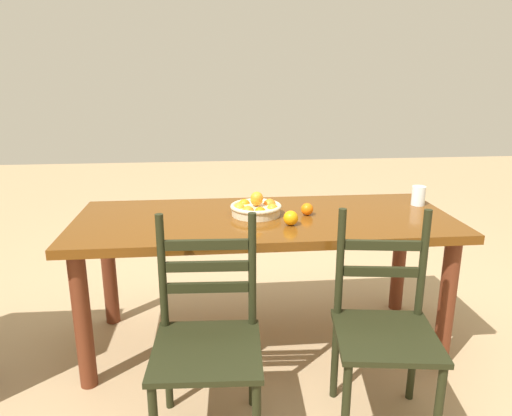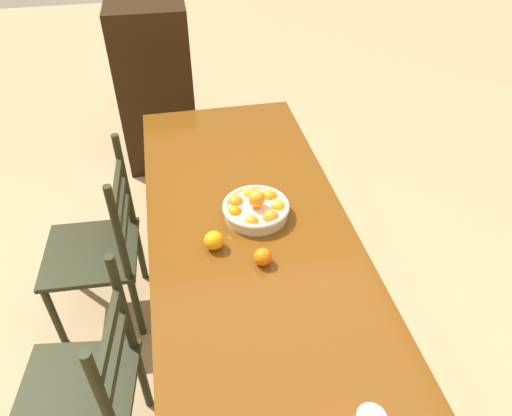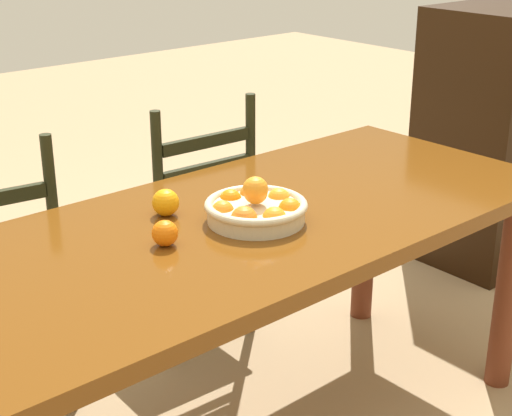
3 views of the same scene
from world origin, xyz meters
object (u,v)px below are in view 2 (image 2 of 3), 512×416
Objects in this scene: chair_near_window at (88,391)px; orange_loose_1 at (214,241)px; cabinet at (156,80)px; fruit_bowl at (256,208)px; orange_loose_0 at (263,257)px; chair_by_cabinet at (101,248)px; dining_table at (249,241)px.

chair_near_window reaches higher than orange_loose_1.
fruit_bowl is (-1.86, -0.38, 0.22)m from cabinet.
cabinet reaches higher than orange_loose_1.
fruit_bowl is 3.70× the size of orange_loose_1.
orange_loose_0 is (-0.28, 0.03, -0.01)m from fruit_bowl.
chair_by_cabinet reaches higher than orange_loose_0.
dining_table is 0.79m from chair_by_cabinet.
chair_near_window is 14.07× the size of orange_loose_0.
chair_by_cabinet is at bearing -172.57° from chair_near_window.
orange_loose_1 is (-0.44, -0.53, 0.36)m from chair_by_cabinet.
cabinet reaches higher than dining_table.
chair_by_cabinet is 0.82× the size of cabinet.
orange_loose_1 is (-2.02, -0.18, 0.22)m from cabinet.
cabinet is 2.18m from orange_loose_0.
orange_loose_0 is 0.21m from orange_loose_1.
chair_near_window is 12.47× the size of orange_loose_1.
fruit_bowl is (-0.28, -0.73, 0.36)m from chair_by_cabinet.
dining_table is 26.78× the size of orange_loose_1.
orange_loose_0 is (-0.56, -0.70, 0.36)m from chair_by_cabinet.
chair_by_cabinet reaches higher than dining_table.
fruit_bowl is (0.04, -0.04, 0.14)m from dining_table.
orange_loose_0 is at bearing 173.50° from fruit_bowl.
cabinet reaches higher than chair_near_window.
chair_near_window is 0.77m from chair_by_cabinet.
orange_loose_1 is (0.33, -0.54, 0.36)m from chair_near_window.
dining_table is at bearing 130.87° from chair_near_window.
chair_near_window is 0.96m from fruit_bowl.
dining_table is at bearing 67.87° from chair_by_cabinet.
chair_by_cabinet is at bearing 168.71° from cabinet.
chair_near_window is 2.38m from cabinet.
cabinet reaches higher than fruit_bowl.
chair_near_window reaches higher than dining_table.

